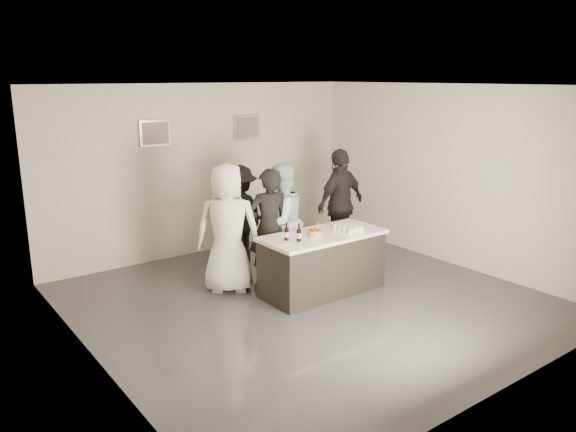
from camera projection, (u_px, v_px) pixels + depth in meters
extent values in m
plane|color=#3D3D42|center=(309.00, 301.00, 8.01)|extent=(6.00, 6.00, 0.00)
plane|color=white|center=(311.00, 85.00, 7.28)|extent=(6.00, 6.00, 0.00)
cube|color=beige|center=(204.00, 169.00, 9.97)|extent=(6.00, 0.04, 3.00)
cube|color=beige|center=(509.00, 252.00, 5.31)|extent=(6.00, 0.04, 3.00)
cube|color=beige|center=(88.00, 235.00, 5.90)|extent=(0.04, 6.00, 3.00)
cube|color=beige|center=(449.00, 175.00, 9.38)|extent=(0.04, 6.00, 3.00)
cube|color=#B2B2B7|center=(155.00, 133.00, 9.26)|extent=(0.54, 0.04, 0.44)
cube|color=#B2B2B7|center=(247.00, 127.00, 10.30)|extent=(0.54, 0.04, 0.44)
cube|color=white|center=(322.00, 263.00, 8.24)|extent=(1.86, 0.86, 0.90)
cylinder|color=orange|center=(315.00, 234.00, 7.99)|extent=(0.20, 0.20, 0.07)
cylinder|color=black|center=(287.00, 231.00, 7.76)|extent=(0.07, 0.07, 0.26)
cylinder|color=black|center=(299.00, 232.00, 7.71)|extent=(0.07, 0.07, 0.26)
cube|color=orange|center=(348.00, 227.00, 8.31)|extent=(0.30, 0.40, 0.08)
cube|color=pink|center=(324.00, 242.00, 7.72)|extent=(0.24, 0.08, 0.01)
imported|color=black|center=(269.00, 228.00, 8.42)|extent=(0.75, 0.59, 1.81)
imported|color=#ABCEE0|center=(281.00, 222.00, 8.71)|extent=(1.01, 0.86, 1.83)
imported|color=white|center=(228.00, 228.00, 8.18)|extent=(1.12, 1.03, 1.92)
imported|color=black|center=(340.00, 204.00, 9.75)|extent=(1.18, 0.64, 1.92)
imported|color=black|center=(239.00, 215.00, 9.45)|extent=(1.23, 0.94, 1.68)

